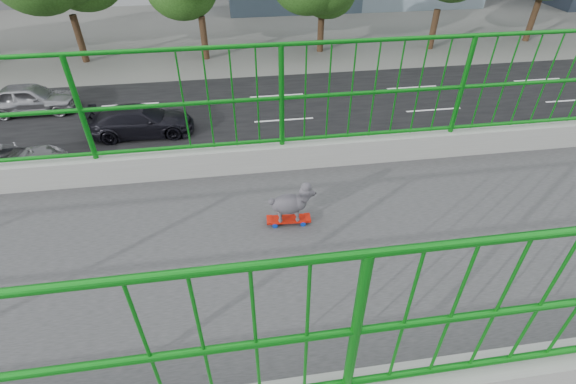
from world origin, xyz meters
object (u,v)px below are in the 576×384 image
Objects in this scene: car_3 at (141,121)px; skateboard at (289,220)px; poodle at (291,202)px; car_1 at (5,215)px; car_4 at (31,99)px.

skateboard is at bearing -162.61° from car_3.
skateboard is 0.96× the size of poodle.
car_4 reaches higher than car_1.
skateboard reaches higher than car_3.
car_1 is 0.89× the size of car_3.
poodle is 0.09× the size of car_3.
skateboard is 13.69m from car_1.
poodle reaches higher than car_3.
car_3 is 6.74m from car_4.
car_4 is at bearing 61.64° from car_3.
poodle is 17.23m from car_3.
car_4 is (-9.60, -2.34, 0.07)m from car_1.
poodle reaches higher than skateboard.
car_4 reaches higher than car_3.
car_3 is at bearing 150.71° from car_1.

